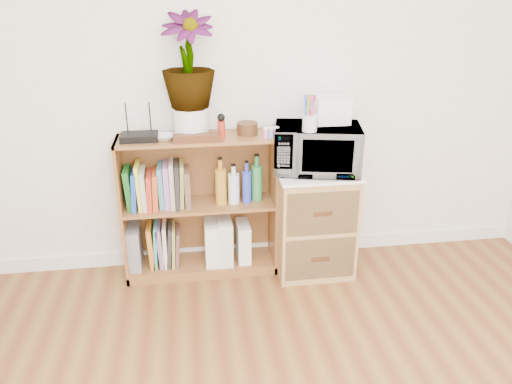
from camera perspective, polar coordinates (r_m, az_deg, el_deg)
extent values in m
cube|color=white|center=(3.64, -0.69, -6.56)|extent=(4.00, 0.02, 0.10)
cube|color=brown|center=(3.30, -6.44, -1.67)|extent=(1.00, 0.30, 0.95)
cube|color=#9E7542|center=(3.38, 6.52, -3.37)|extent=(0.50, 0.45, 0.70)
imported|color=white|center=(3.18, 6.97, 4.95)|extent=(0.59, 0.46, 0.29)
cylinder|color=silver|center=(3.01, 6.16, 7.82)|extent=(0.09, 0.09, 0.10)
cube|color=white|center=(3.21, 8.57, 9.31)|extent=(0.21, 0.18, 0.17)
cube|color=black|center=(3.12, -13.19, 6.15)|extent=(0.22, 0.15, 0.04)
imported|color=silver|center=(3.10, -10.47, 6.19)|extent=(0.13, 0.13, 0.03)
cylinder|color=silver|center=(3.13, -7.44, 7.92)|extent=(0.21, 0.21, 0.18)
imported|color=#336F2C|center=(3.06, -7.79, 14.66)|extent=(0.31, 0.31, 0.56)
cube|color=#381F0F|center=(3.03, -6.76, 6.16)|extent=(0.28, 0.07, 0.05)
cylinder|color=#A02813|center=(3.09, -3.97, 7.15)|extent=(0.05, 0.05, 0.11)
cylinder|color=#341E0E|center=(3.15, -1.00, 7.26)|extent=(0.13, 0.13, 0.08)
cube|color=pink|center=(3.08, 1.73, 6.69)|extent=(0.11, 0.04, 0.06)
cube|color=slate|center=(3.43, -13.71, -6.06)|extent=(0.09, 0.23, 0.29)
cube|color=white|center=(3.40, -5.09, -5.63)|extent=(0.09, 0.24, 0.29)
cube|color=silver|center=(3.40, -3.63, -5.43)|extent=(0.10, 0.25, 0.31)
cube|color=white|center=(3.43, -1.48, -5.61)|extent=(0.08, 0.21, 0.27)
cube|color=#1C6B22|center=(3.26, -14.34, 0.39)|extent=(0.05, 0.20, 0.26)
cube|color=#1C41AC|center=(3.26, -13.70, 0.33)|extent=(0.04, 0.20, 0.25)
cube|color=yellow|center=(3.25, -13.23, 0.76)|extent=(0.03, 0.20, 0.30)
cube|color=#B8B9B3|center=(3.25, -12.66, 0.44)|extent=(0.04, 0.20, 0.25)
cube|color=#AA301D|center=(3.25, -12.03, 0.30)|extent=(0.04, 0.20, 0.23)
cube|color=#BF4D21|center=(3.25, -11.41, 0.35)|extent=(0.04, 0.20, 0.24)
cube|color=teal|center=(3.24, -10.81, 0.66)|extent=(0.03, 0.20, 0.27)
cube|color=#9A70A8|center=(3.24, -10.17, 0.78)|extent=(0.03, 0.20, 0.28)
cube|color=#C5B299|center=(3.23, -9.56, 0.93)|extent=(0.03, 0.20, 0.29)
cube|color=black|center=(3.23, -9.00, 0.94)|extent=(0.03, 0.20, 0.29)
cube|color=#ADB252|center=(3.23, -8.47, 0.87)|extent=(0.03, 0.20, 0.28)
cube|color=brown|center=(3.24, -7.86, 0.60)|extent=(0.04, 0.20, 0.24)
cylinder|color=#B58022|center=(3.23, -4.10, 1.34)|extent=(0.07, 0.07, 0.30)
cylinder|color=silver|center=(3.25, -2.61, 1.01)|extent=(0.07, 0.07, 0.26)
cylinder|color=#283EBE|center=(3.26, -1.12, 1.24)|extent=(0.06, 0.06, 0.27)
cylinder|color=#2F8145|center=(3.26, 0.11, 1.55)|extent=(0.07, 0.07, 0.30)
cylinder|color=gold|center=(3.27, 1.59, 1.59)|extent=(0.07, 0.07, 0.30)
cube|color=#BC7421|center=(3.42, -11.88, -5.95)|extent=(0.04, 0.19, 0.29)
cube|color=teal|center=(3.42, -11.38, -5.86)|extent=(0.04, 0.19, 0.30)
cube|color=slate|center=(3.42, -10.86, -5.93)|extent=(0.05, 0.19, 0.29)
cube|color=beige|center=(3.42, -10.34, -5.85)|extent=(0.03, 0.19, 0.29)
cube|color=#292929|center=(3.42, -9.84, -5.89)|extent=(0.05, 0.19, 0.29)
cube|color=#A3964B|center=(3.42, -9.39, -5.94)|extent=(0.04, 0.19, 0.28)
cube|color=brown|center=(3.42, -8.95, -6.09)|extent=(0.04, 0.19, 0.25)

